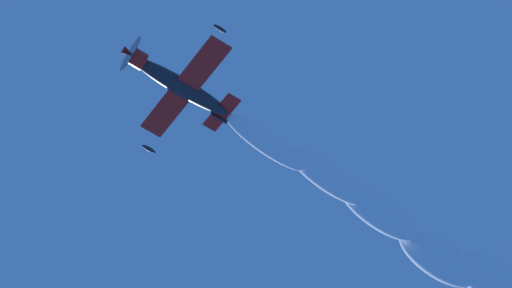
# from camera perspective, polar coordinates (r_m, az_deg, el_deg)

# --- Properties ---
(airplane_lead) EXTENTS (7.97, 7.56, 3.72)m
(airplane_lead) POSITION_cam_1_polar(r_m,az_deg,el_deg) (68.60, -3.85, 2.93)
(airplane_lead) COLOR #232328
(smoke_trail_lead) EXTENTS (6.14, 28.31, 4.73)m
(smoke_trail_lead) POSITION_cam_1_polar(r_m,az_deg,el_deg) (75.39, 9.95, -5.92)
(smoke_trail_lead) COLOR white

